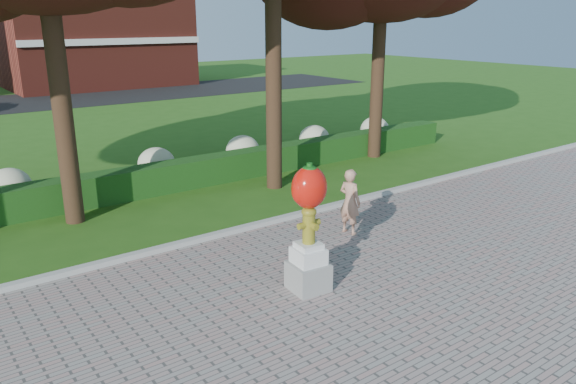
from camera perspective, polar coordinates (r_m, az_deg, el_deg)
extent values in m
plane|color=#295715|center=(10.17, 0.33, -10.13)|extent=(100.00, 100.00, 0.00)
cube|color=#ADADA5|center=(12.46, -7.98, -4.60)|extent=(40.00, 0.18, 0.15)
cube|color=#1B3E11|center=(15.82, -15.02, 0.97)|extent=(24.00, 0.70, 0.80)
ellipsoid|color=#B2B98D|center=(15.97, -26.43, 0.43)|extent=(1.10, 1.10, 0.99)
ellipsoid|color=#B2B98D|center=(17.03, -13.21, 2.78)|extent=(1.10, 1.10, 0.99)
ellipsoid|color=#B2B98D|center=(18.37, -4.61, 4.23)|extent=(1.10, 1.10, 0.99)
ellipsoid|color=#B2B98D|center=(20.08, 2.69, 5.39)|extent=(1.10, 1.10, 0.99)
ellipsoid|color=#B2B98D|center=(22.06, 8.80, 6.29)|extent=(1.10, 1.10, 0.99)
cube|color=maroon|center=(43.38, -19.02, 14.43)|extent=(12.00, 8.00, 6.40)
cylinder|color=black|center=(13.76, -22.13, 9.35)|extent=(0.44, 0.44, 6.16)
cylinder|color=black|center=(15.57, -1.48, 13.44)|extent=(0.44, 0.44, 7.28)
cylinder|color=black|center=(19.62, 9.10, 11.98)|extent=(0.44, 0.44, 5.88)
cube|color=gray|center=(10.08, 2.07, -8.54)|extent=(0.69, 0.69, 0.51)
cube|color=silver|center=(9.91, 2.09, -6.47)|extent=(0.56, 0.56, 0.28)
cube|color=silver|center=(9.84, 2.10, -5.44)|extent=(0.45, 0.45, 0.10)
cylinder|color=olive|center=(9.71, 2.13, -3.61)|extent=(0.22, 0.22, 0.57)
ellipsoid|color=olive|center=(9.62, 2.14, -2.03)|extent=(0.26, 0.26, 0.19)
cylinder|color=olive|center=(9.60, 1.37, -3.48)|extent=(0.12, 0.11, 0.11)
cylinder|color=olive|center=(9.79, 2.88, -3.08)|extent=(0.12, 0.11, 0.11)
cylinder|color=olive|center=(9.58, 2.70, -3.53)|extent=(0.12, 0.12, 0.12)
cylinder|color=olive|center=(9.59, 2.15, -1.57)|extent=(0.08, 0.08, 0.05)
ellipsoid|color=red|center=(9.48, 2.17, 0.47)|extent=(0.64, 0.57, 0.74)
ellipsoid|color=red|center=(9.38, 1.30, 0.16)|extent=(0.31, 0.31, 0.47)
ellipsoid|color=red|center=(9.60, 3.03, 0.54)|extent=(0.31, 0.31, 0.47)
cylinder|color=#135513|center=(9.38, 2.20, 2.61)|extent=(0.10, 0.10, 0.12)
ellipsoid|color=#135513|center=(9.39, 2.20, 2.43)|extent=(0.24, 0.24, 0.08)
imported|color=tan|center=(12.53, 6.31, -0.96)|extent=(0.45, 0.60, 1.49)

